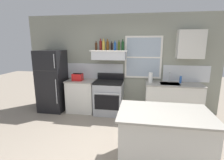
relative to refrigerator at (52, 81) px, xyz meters
name	(u,v)px	position (x,y,z in m)	size (l,w,h in m)	color
ground_plane	(103,156)	(1.90, -1.84, -0.87)	(16.00, 16.00, 0.00)	gray
back_wall	(121,64)	(1.93, 0.39, 0.48)	(5.40, 0.11, 2.70)	gray
refrigerator	(52,81)	(0.00, 0.00, 0.00)	(0.70, 0.72, 1.74)	black
counter_left_of_stove	(82,95)	(0.85, 0.06, -0.41)	(0.79, 0.63, 0.91)	silver
toaster	(78,77)	(0.77, 0.01, 0.14)	(0.30, 0.20, 0.19)	red
stove_range	(109,97)	(1.65, 0.02, -0.40)	(0.76, 0.69, 1.09)	#9EA0A5
range_hood_shelf	(109,55)	(1.65, 0.12, 0.76)	(0.96, 0.52, 0.24)	silver
bottle_brown_stout	(96,46)	(1.29, 0.10, 0.98)	(0.06, 0.06, 0.24)	#381E0F
bottle_red_label_wine	(101,45)	(1.40, 0.17, 1.00)	(0.07, 0.07, 0.30)	maroon
bottle_champagne_gold_foil	(104,45)	(1.49, 0.13, 1.00)	(0.08, 0.08, 0.30)	#B29333
bottle_amber_wine	(108,46)	(1.59, 0.18, 1.00)	(0.07, 0.07, 0.29)	brown
bottle_balsamic_dark	(112,46)	(1.70, 0.18, 0.97)	(0.06, 0.06, 0.23)	black
bottle_blue_liqueur	(115,46)	(1.81, 0.08, 0.98)	(0.07, 0.07, 0.25)	#1E478C
bottle_olive_oil_square	(119,46)	(1.90, 0.17, 0.99)	(0.06, 0.06, 0.26)	#4C601E
bottle_dark_green_wine	(123,46)	(2.01, 0.11, 1.00)	(0.07, 0.07, 0.28)	#143819
counter_right_with_sink	(172,100)	(3.35, 0.06, -0.41)	(1.43, 0.63, 0.91)	silver
sink_faucet	(170,76)	(3.25, 0.16, 0.22)	(0.03, 0.17, 0.28)	silver
paper_towel_roll	(150,78)	(2.75, 0.06, 0.18)	(0.11, 0.11, 0.27)	white
dish_soap_bottle	(181,80)	(3.53, 0.16, 0.13)	(0.06, 0.06, 0.18)	blue
kitchen_island	(163,139)	(2.87, -1.89, -0.41)	(1.40, 0.90, 0.91)	silver
upper_cabinet_right	(190,44)	(3.70, 0.20, 1.03)	(0.64, 0.32, 0.70)	silver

